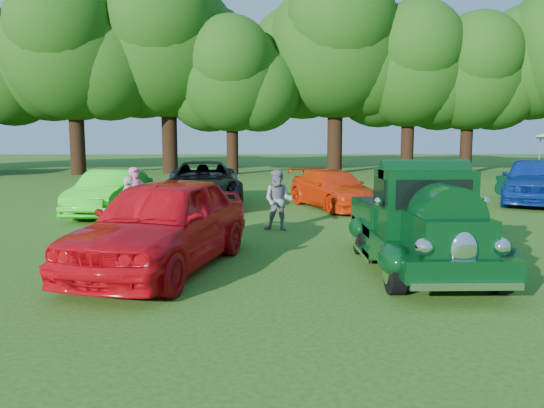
{
  "coord_description": "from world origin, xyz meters",
  "views": [
    {
      "loc": [
        -1.26,
        -9.37,
        2.43
      ],
      "look_at": [
        -1.03,
        0.9,
        1.1
      ],
      "focal_mm": 35.0,
      "sensor_mm": 36.0,
      "label": 1
    }
  ],
  "objects_px": {
    "hero_pickup": "(419,226)",
    "spectator_pink": "(136,198)",
    "spectator_grey": "(278,200)",
    "spectator_white": "(129,207)",
    "red_convertible": "(163,223)",
    "back_car_blue": "(533,180)",
    "back_car_black": "(203,184)",
    "back_car_lime": "(110,193)",
    "back_car_orange": "(334,189)"
  },
  "relations": [
    {
      "from": "hero_pickup",
      "to": "spectator_pink",
      "type": "bearing_deg",
      "value": 144.78
    },
    {
      "from": "spectator_grey",
      "to": "hero_pickup",
      "type": "bearing_deg",
      "value": -43.99
    },
    {
      "from": "hero_pickup",
      "to": "spectator_white",
      "type": "height_order",
      "value": "hero_pickup"
    },
    {
      "from": "red_convertible",
      "to": "back_car_blue",
      "type": "relative_size",
      "value": 1.0
    },
    {
      "from": "spectator_grey",
      "to": "red_convertible",
      "type": "bearing_deg",
      "value": -105.07
    },
    {
      "from": "spectator_pink",
      "to": "spectator_white",
      "type": "height_order",
      "value": "spectator_pink"
    },
    {
      "from": "back_car_blue",
      "to": "spectator_white",
      "type": "xyz_separation_m",
      "value": [
        -12.93,
        -6.03,
        -0.11
      ]
    },
    {
      "from": "spectator_white",
      "to": "back_car_black",
      "type": "bearing_deg",
      "value": -31.38
    },
    {
      "from": "back_car_lime",
      "to": "back_car_orange",
      "type": "height_order",
      "value": "back_car_lime"
    },
    {
      "from": "spectator_white",
      "to": "hero_pickup",
      "type": "bearing_deg",
      "value": -137.48
    },
    {
      "from": "back_car_orange",
      "to": "spectator_grey",
      "type": "distance_m",
      "value": 4.67
    },
    {
      "from": "back_car_orange",
      "to": "spectator_grey",
      "type": "height_order",
      "value": "spectator_grey"
    },
    {
      "from": "hero_pickup",
      "to": "spectator_grey",
      "type": "distance_m",
      "value": 4.68
    },
    {
      "from": "hero_pickup",
      "to": "back_car_blue",
      "type": "height_order",
      "value": "hero_pickup"
    },
    {
      "from": "hero_pickup",
      "to": "back_car_lime",
      "type": "bearing_deg",
      "value": 137.57
    },
    {
      "from": "back_car_orange",
      "to": "spectator_pink",
      "type": "bearing_deg",
      "value": -165.74
    },
    {
      "from": "hero_pickup",
      "to": "spectator_white",
      "type": "distance_m",
      "value": 6.85
    },
    {
      "from": "back_car_black",
      "to": "spectator_pink",
      "type": "xyz_separation_m",
      "value": [
        -1.25,
        -4.48,
        0.04
      ]
    },
    {
      "from": "hero_pickup",
      "to": "back_car_lime",
      "type": "distance_m",
      "value": 10.18
    },
    {
      "from": "back_car_blue",
      "to": "spectator_grey",
      "type": "bearing_deg",
      "value": -123.89
    },
    {
      "from": "red_convertible",
      "to": "back_car_lime",
      "type": "bearing_deg",
      "value": 127.67
    },
    {
      "from": "back_car_lime",
      "to": "back_car_blue",
      "type": "height_order",
      "value": "back_car_blue"
    },
    {
      "from": "back_car_blue",
      "to": "spectator_white",
      "type": "height_order",
      "value": "back_car_blue"
    },
    {
      "from": "spectator_grey",
      "to": "back_car_orange",
      "type": "bearing_deg",
      "value": 79.33
    },
    {
      "from": "back_car_black",
      "to": "spectator_grey",
      "type": "bearing_deg",
      "value": -68.31
    },
    {
      "from": "back_car_lime",
      "to": "spectator_white",
      "type": "relative_size",
      "value": 2.82
    },
    {
      "from": "hero_pickup",
      "to": "back_car_lime",
      "type": "relative_size",
      "value": 1.13
    },
    {
      "from": "back_car_black",
      "to": "spectator_pink",
      "type": "height_order",
      "value": "spectator_pink"
    },
    {
      "from": "back_car_black",
      "to": "spectator_grey",
      "type": "xyz_separation_m",
      "value": [
        2.45,
        -4.81,
        0.01
      ]
    },
    {
      "from": "back_car_orange",
      "to": "spectator_white",
      "type": "distance_m",
      "value": 7.54
    },
    {
      "from": "hero_pickup",
      "to": "spectator_grey",
      "type": "xyz_separation_m",
      "value": [
        -2.43,
        4.0,
        -0.01
      ]
    },
    {
      "from": "back_car_black",
      "to": "spectator_grey",
      "type": "height_order",
      "value": "spectator_grey"
    },
    {
      "from": "back_car_orange",
      "to": "spectator_white",
      "type": "bearing_deg",
      "value": -158.3
    },
    {
      "from": "back_car_lime",
      "to": "back_car_black",
      "type": "relative_size",
      "value": 0.74
    },
    {
      "from": "back_car_black",
      "to": "spectator_grey",
      "type": "relative_size",
      "value": 3.55
    },
    {
      "from": "red_convertible",
      "to": "back_car_lime",
      "type": "relative_size",
      "value": 1.2
    },
    {
      "from": "red_convertible",
      "to": "spectator_white",
      "type": "relative_size",
      "value": 3.38
    },
    {
      "from": "back_car_lime",
      "to": "spectator_grey",
      "type": "distance_m",
      "value": 5.84
    },
    {
      "from": "back_car_lime",
      "to": "spectator_pink",
      "type": "bearing_deg",
      "value": -55.98
    },
    {
      "from": "back_car_orange",
      "to": "back_car_lime",
      "type": "bearing_deg",
      "value": 170.77
    },
    {
      "from": "red_convertible",
      "to": "spectator_white",
      "type": "bearing_deg",
      "value": 128.91
    },
    {
      "from": "spectator_pink",
      "to": "spectator_grey",
      "type": "height_order",
      "value": "spectator_pink"
    },
    {
      "from": "red_convertible",
      "to": "back_car_lime",
      "type": "distance_m",
      "value": 7.35
    },
    {
      "from": "back_car_black",
      "to": "spectator_white",
      "type": "xyz_separation_m",
      "value": [
        -1.17,
        -5.61,
        -0.04
      ]
    },
    {
      "from": "hero_pickup",
      "to": "spectator_pink",
      "type": "relative_size",
      "value": 2.9
    },
    {
      "from": "back_car_lime",
      "to": "back_car_orange",
      "type": "distance_m",
      "value": 7.22
    },
    {
      "from": "back_car_lime",
      "to": "spectator_grey",
      "type": "height_order",
      "value": "spectator_grey"
    },
    {
      "from": "back_car_orange",
      "to": "spectator_grey",
      "type": "bearing_deg",
      "value": -135.43
    },
    {
      "from": "back_car_lime",
      "to": "back_car_orange",
      "type": "xyz_separation_m",
      "value": [
        7.09,
        1.35,
        -0.05
      ]
    },
    {
      "from": "hero_pickup",
      "to": "red_convertible",
      "type": "relative_size",
      "value": 0.95
    }
  ]
}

